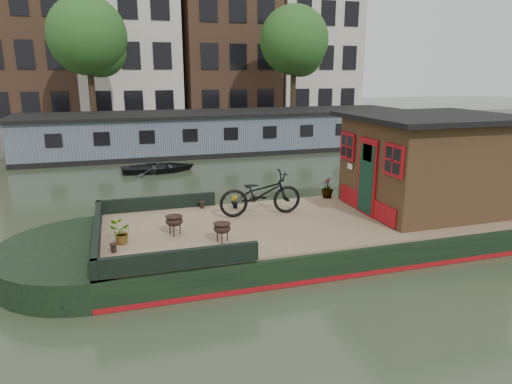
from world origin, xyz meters
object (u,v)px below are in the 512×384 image
object	(u,v)px
dinghy	(158,164)
cabin	(429,162)
brazier_front	(222,233)
brazier_rear	(174,225)
bicycle	(260,194)

from	to	relation	value
dinghy	cabin	bearing A→B (deg)	-150.01
dinghy	brazier_front	bearing A→B (deg)	-179.66
brazier_front	brazier_rear	xyz separation A→B (m)	(-0.89, 0.76, 0.01)
brazier_front	brazier_rear	size ratio (longest dim) A/B	0.97
brazier_rear	brazier_front	bearing A→B (deg)	-40.46
brazier_rear	dinghy	world-z (taller)	brazier_rear
cabin	brazier_front	size ratio (longest dim) A/B	9.54
cabin	brazier_front	bearing A→B (deg)	-171.18
bicycle	brazier_rear	distance (m)	2.40
cabin	bicycle	bearing A→B (deg)	170.53
cabin	brazier_front	distance (m)	5.78
cabin	brazier_rear	size ratio (longest dim) A/B	9.29
brazier_front	dinghy	world-z (taller)	brazier_front
bicycle	brazier_front	world-z (taller)	bicycle
cabin	dinghy	size ratio (longest dim) A/B	1.30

